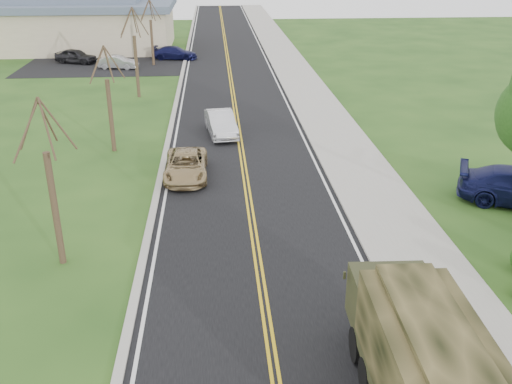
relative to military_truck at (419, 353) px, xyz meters
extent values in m
cube|color=black|center=(-3.19, 37.92, -1.79)|extent=(8.00, 120.00, 0.01)
cube|color=#9E998E|center=(0.96, 37.92, -1.74)|extent=(0.30, 120.00, 0.12)
cube|color=#9E998E|center=(2.71, 37.92, -1.75)|extent=(3.20, 120.00, 0.10)
cube|color=#9E998E|center=(-7.34, 37.92, -1.75)|extent=(0.30, 120.00, 0.10)
cylinder|color=#38281C|center=(-10.19, 7.92, 0.30)|extent=(0.24, 0.24, 4.20)
cylinder|color=#38281C|center=(-9.72, 8.04, 3.33)|extent=(1.01, 0.33, 1.90)
cylinder|color=#38281C|center=(-10.16, 8.53, 3.25)|extent=(0.13, 1.29, 1.74)
cylinder|color=#38281C|center=(-10.65, 8.09, 3.33)|extent=(0.98, 0.43, 1.90)
cylinder|color=#38281C|center=(-10.58, 7.44, 3.25)|extent=(0.79, 1.05, 1.77)
cylinder|color=#38281C|center=(-9.93, 7.50, 3.33)|extent=(0.58, 0.90, 1.90)
cylinder|color=#38281C|center=(-10.19, 19.92, 0.18)|extent=(0.24, 0.24, 3.96)
cylinder|color=#38281C|center=(-9.75, 20.04, 3.03)|extent=(0.96, 0.32, 1.79)
cylinder|color=#38281C|center=(-10.16, 20.50, 2.96)|extent=(0.12, 1.22, 1.65)
cylinder|color=#38281C|center=(-10.63, 20.08, 3.03)|extent=(0.93, 0.41, 1.79)
cylinder|color=#38281C|center=(-10.56, 19.46, 2.96)|extent=(0.75, 0.99, 1.67)
cylinder|color=#38281C|center=(-9.94, 19.53, 3.03)|extent=(0.55, 0.85, 1.80)
cylinder|color=#38281C|center=(-10.19, 31.92, 0.42)|extent=(0.24, 0.24, 4.44)
cylinder|color=#38281C|center=(-9.69, 32.05, 3.62)|extent=(1.07, 0.35, 2.00)
cylinder|color=#38281C|center=(-10.16, 32.57, 3.54)|extent=(0.13, 1.36, 1.84)
cylinder|color=#38281C|center=(-10.68, 32.10, 3.62)|extent=(1.03, 0.46, 2.00)
cylinder|color=#38281C|center=(-10.60, 31.41, 3.54)|extent=(0.83, 1.10, 1.87)
cylinder|color=#38281C|center=(-9.91, 31.48, 3.62)|extent=(0.61, 0.95, 2.01)
cylinder|color=#38281C|center=(-10.19, 43.92, 0.24)|extent=(0.24, 0.24, 4.08)
cylinder|color=#38281C|center=(-9.73, 44.04, 3.18)|extent=(0.99, 0.33, 1.84)
cylinder|color=#38281C|center=(-10.16, 44.51, 3.11)|extent=(0.13, 1.25, 1.69)
cylinder|color=#38281C|center=(-10.64, 44.09, 3.18)|extent=(0.95, 0.42, 1.85)
cylinder|color=#38281C|center=(-10.57, 43.45, 3.11)|extent=(0.77, 1.02, 1.72)
cylinder|color=#38281C|center=(-9.93, 43.51, 3.18)|extent=(0.57, 0.88, 1.85)
cube|color=tan|center=(-19.19, 53.92, 0.30)|extent=(20.00, 12.00, 4.20)
cube|color=#475466|center=(-19.19, 53.92, 2.70)|extent=(21.00, 13.00, 0.70)
cube|color=black|center=(-13.19, 43.92, -1.79)|extent=(18.00, 10.00, 0.02)
cylinder|color=black|center=(-0.91, 0.76, -1.31)|extent=(0.34, 0.99, 0.98)
cylinder|color=black|center=(0.96, 0.70, -1.31)|extent=(0.34, 0.99, 0.98)
cylinder|color=black|center=(-0.88, 2.01, -1.31)|extent=(0.34, 0.99, 0.98)
cylinder|color=black|center=(1.00, 1.95, -1.31)|extent=(0.34, 0.99, 0.98)
cube|color=#31331C|center=(0.01, 0.19, -0.86)|extent=(2.33, 6.30, 0.31)
cube|color=#31331C|center=(0.08, 2.47, -0.11)|extent=(2.19, 1.76, 1.25)
cube|color=black|center=(0.10, 3.27, 0.07)|extent=(1.96, 0.13, 0.62)
cube|color=black|center=(-0.02, -0.56, 0.30)|extent=(2.37, 4.79, 1.78)
cube|color=black|center=(-0.02, -0.56, 1.23)|extent=(1.57, 4.77, 0.22)
imported|color=#9D8458|center=(-6.07, 15.77, -1.19)|extent=(2.03, 4.39, 1.22)
imported|color=silver|center=(-4.26, 22.34, -1.10)|extent=(2.05, 4.42, 1.40)
imported|color=black|center=(-17.60, 45.32, -1.12)|extent=(4.27, 2.91, 1.35)
imported|color=#ADACB1|center=(-13.24, 42.44, -1.21)|extent=(3.75, 1.92, 1.18)
imported|color=#0F113A|center=(-8.33, 46.62, -1.17)|extent=(4.56, 2.50, 1.25)
camera|label=1|loc=(-4.57, -10.30, 8.76)|focal=40.00mm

